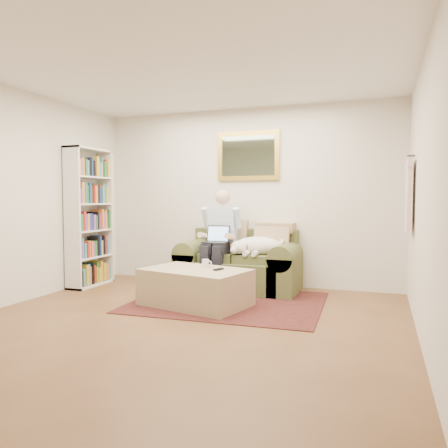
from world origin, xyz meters
The scene contains 12 objects.
room_shell centered at (0.00, 0.35, 1.30)m, with size 4.51×5.00×2.61m.
rug centered at (0.16, 1.27, 0.01)m, with size 2.27×1.81×0.01m, color black.
sofa centered at (0.05, 2.05, 0.29)m, with size 1.66×0.84×1.00m.
seated_man centered at (-0.20, 1.89, 0.70)m, with size 0.55×0.78×1.40m, color #8CB0D8, non-canonical shape.
laptop centered at (-0.20, 1.83, 0.73)m, with size 0.32×0.26×0.23m.
sleeping_dog centered at (0.35, 1.96, 0.64)m, with size 0.68×0.43×0.25m, color white, non-canonical shape.
ottoman centered at (-0.15, 0.99, 0.22)m, with size 1.21×0.77×0.44m, color tan.
coffee_mug centered at (-0.09, 1.15, 0.49)m, with size 0.08×0.08×0.10m, color white.
tv_remote centered at (0.13, 1.02, 0.45)m, with size 0.05×0.15×0.02m, color black.
bookshelf centered at (-2.10, 1.60, 1.00)m, with size 0.28×0.80×2.00m, color white, non-canonical shape.
wall_mirror centered at (0.05, 2.47, 1.90)m, with size 0.94×0.04×0.72m.
hanging_shirt centered at (2.19, 1.60, 1.35)m, with size 0.06×0.52×0.90m, color beige, non-canonical shape.
Camera 1 is at (1.91, -3.71, 1.27)m, focal length 35.00 mm.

